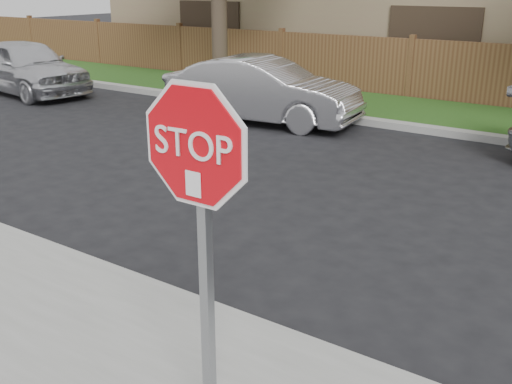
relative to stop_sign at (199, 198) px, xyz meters
The scene contains 4 objects.
ground 2.39m from the stop_sign, 73.84° to the left, with size 90.00×90.00×0.00m, color black.
stop_sign is the anchor object (origin of this frame).
sedan_far_left 14.90m from the stop_sign, 148.73° to the left, with size 1.79×4.46×1.52m, color silver.
sedan_left 10.07m from the stop_sign, 121.99° to the left, with size 1.52×4.36×1.44m, color #B5B4B9.
Camera 1 is at (1.68, -3.96, 3.02)m, focal length 42.00 mm.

